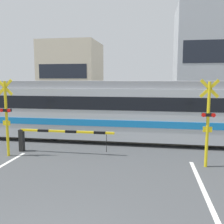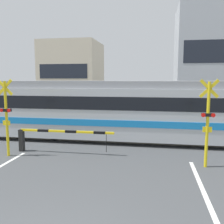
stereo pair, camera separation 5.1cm
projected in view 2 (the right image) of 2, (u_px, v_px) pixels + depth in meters
name	position (u px, v px, depth m)	size (l,w,h in m)	color
rail_track_near	(113.00, 142.00, 12.71)	(50.00, 0.10, 0.08)	#5B564C
rail_track_far	(117.00, 136.00, 14.12)	(50.00, 0.10, 0.08)	#5B564C
commuter_train	(167.00, 109.00, 12.74)	(18.83, 2.76, 3.13)	#B7BCC1
crossing_barrier_near	(47.00, 135.00, 10.95)	(4.32, 0.20, 1.03)	black
crossing_barrier_far	(162.00, 119.00, 15.51)	(4.32, 0.20, 1.03)	black
crossing_signal_left	(6.00, 114.00, 10.33)	(0.68, 0.15, 3.23)	yellow
crossing_signal_right	(208.00, 119.00, 8.99)	(0.68, 0.15, 3.23)	yellow
pedestrian	(110.00, 111.00, 17.99)	(0.38, 0.22, 1.58)	brown
building_left_of_street	(73.00, 75.00, 28.16)	(6.02, 5.98, 7.25)	beige
building_right_of_street	(205.00, 60.00, 25.57)	(5.78, 5.98, 10.38)	#B2B7BC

